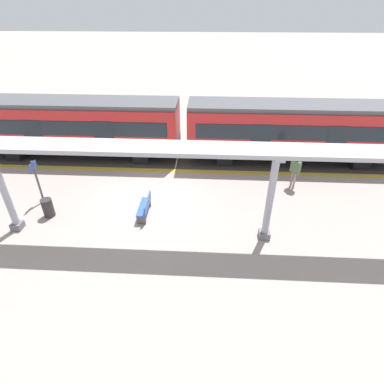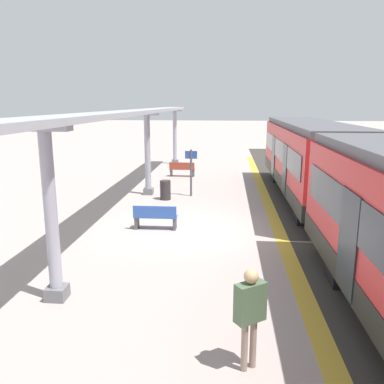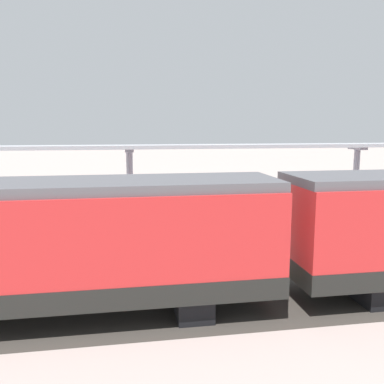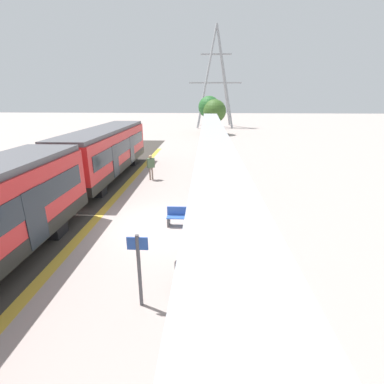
{
  "view_description": "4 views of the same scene",
  "coord_description": "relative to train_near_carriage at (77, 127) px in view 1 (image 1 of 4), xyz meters",
  "views": [
    {
      "loc": [
        12.58,
        2.8,
        8.44
      ],
      "look_at": [
        1.42,
        2.18,
        1.33
      ],
      "focal_mm": 28.65,
      "sensor_mm": 36.0,
      "label": 1
    },
    {
      "loc": [
        -1.07,
        13.17,
        4.3
      ],
      "look_at": [
        0.08,
        0.19,
        1.38
      ],
      "focal_mm": 37.37,
      "sensor_mm": 36.0,
      "label": 2
    },
    {
      "loc": [
        -14.83,
        5.46,
        4.77
      ],
      "look_at": [
        1.14,
        2.8,
        2.18
      ],
      "focal_mm": 38.04,
      "sensor_mm": 36.0,
      "label": 3
    },
    {
      "loc": [
        2.35,
        -11.53,
        5.59
      ],
      "look_at": [
        1.7,
        0.97,
        1.3
      ],
      "focal_mm": 26.29,
      "sensor_mm": 36.0,
      "label": 4
    }
  ],
  "objects": [
    {
      "name": "ground_plane",
      "position": [
        4.71,
        5.12,
        -1.83
      ],
      "size": [
        176.0,
        176.0,
        0.0
      ],
      "primitive_type": "plane",
      "color": "#A4968F"
    },
    {
      "name": "tactile_edge_strip",
      "position": [
        1.82,
        5.12,
        -1.83
      ],
      "size": [
        0.44,
        39.01,
        0.01
      ],
      "primitive_type": "cube",
      "color": "gold",
      "rests_on": "ground"
    },
    {
      "name": "trackbed",
      "position": [
        -0.01,
        5.12,
        -1.83
      ],
      "size": [
        3.2,
        51.01,
        0.01
      ],
      "primitive_type": "cube",
      "color": "#38332D",
      "rests_on": "ground"
    },
    {
      "name": "train_near_carriage",
      "position": [
        0.0,
        0.0,
        0.0
      ],
      "size": [
        2.65,
        12.31,
        3.48
      ],
      "color": "red",
      "rests_on": "ground"
    },
    {
      "name": "train_far_carriage",
      "position": [
        0.0,
        12.89,
        0.0
      ],
      "size": [
        2.65,
        12.31,
        3.48
      ],
      "color": "red",
      "rests_on": "ground"
    },
    {
      "name": "canopy_pillar_second",
      "position": [
        7.37,
        -0.16,
        0.12
      ],
      "size": [
        1.1,
        0.44,
        3.85
      ],
      "color": "slate",
      "rests_on": "ground"
    },
    {
      "name": "canopy_pillar_third",
      "position": [
        7.37,
        10.37,
        0.12
      ],
      "size": [
        1.1,
        0.44,
        3.85
      ],
      "color": "slate",
      "rests_on": "ground"
    },
    {
      "name": "canopy_beam",
      "position": [
        7.37,
        5.2,
        2.1
      ],
      "size": [
        1.2,
        31.36,
        0.16
      ],
      "primitive_type": "cube",
      "color": "#A8AAB2",
      "rests_on": "canopy_pillar_nearest"
    },
    {
      "name": "bench_near_end",
      "position": [
        6.07,
        5.18,
        -1.39
      ],
      "size": [
        1.5,
        0.45,
        0.86
      ],
      "color": "#2E54AA",
      "rests_on": "ground"
    },
    {
      "name": "trash_bin",
      "position": [
        6.4,
        0.8,
        -1.39
      ],
      "size": [
        0.48,
        0.48,
        0.88
      ],
      "primitive_type": "cylinder",
      "color": "#302A2C",
      "rests_on": "ground"
    },
    {
      "name": "platform_info_sign",
      "position": [
        5.3,
        -0.02,
        -0.5
      ],
      "size": [
        0.56,
        0.1,
        2.2
      ],
      "color": "#4C4C51",
      "rests_on": "ground"
    },
    {
      "name": "passenger_waiting_near_edge",
      "position": [
        3.22,
        12.42,
        -0.73
      ],
      "size": [
        0.55,
        0.48,
        1.76
      ],
      "color": "gray",
      "rests_on": "ground"
    }
  ]
}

